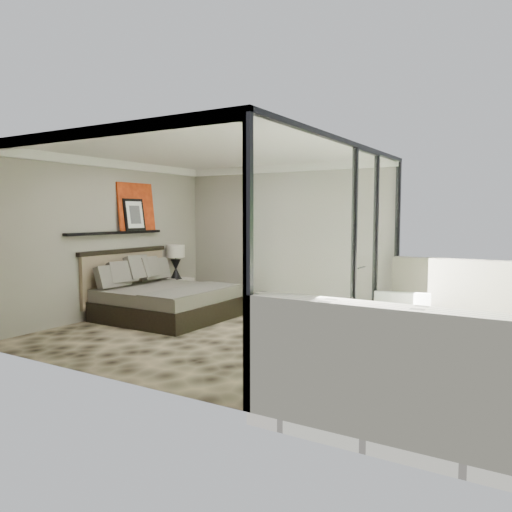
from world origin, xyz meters
The scene contains 13 objects.
floor centered at (0.00, 0.00, 0.00)m, with size 5.00×5.00×0.00m, color black.
ceiling centered at (0.00, 0.00, 2.79)m, with size 4.50×5.00×0.02m, color silver.
back_wall centered at (0.00, 2.49, 1.40)m, with size 4.50×0.02×2.80m, color gray.
left_wall centered at (-2.24, 0.00, 1.40)m, with size 0.02×5.00×2.80m, color gray.
glass_wall centered at (2.25, 0.00, 1.40)m, with size 0.08×5.00×2.80m, color white.
terrace_slab centered at (3.75, 0.00, -0.06)m, with size 3.00×5.00×0.12m, color beige.
picture_ledge centered at (-2.18, 0.10, 1.50)m, with size 0.12×2.20×0.05m, color black.
bed centered at (-1.29, 0.31, 0.34)m, with size 2.06×2.00×1.14m.
nightstand centered at (-1.99, 1.55, 0.25)m, with size 0.50×0.50×0.50m, color black.
table_lamp centered at (-2.05, 1.58, 0.96)m, with size 0.38×0.38×0.69m.
abstract_canvas centered at (-2.19, 0.63, 1.97)m, with size 0.04×0.90×0.90m, color #B31E0F.
framed_print centered at (-2.14, 0.52, 1.82)m, with size 0.03×0.50×0.60m, color black.
lounger centered at (2.86, 0.56, 0.20)m, with size 1.23×1.82×0.65m.
Camera 1 is at (4.65, -6.30, 1.84)m, focal length 35.00 mm.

